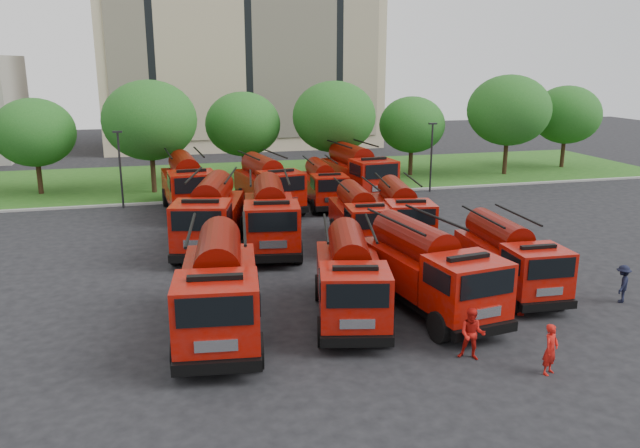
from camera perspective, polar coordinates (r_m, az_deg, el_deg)
The scene contains 31 objects.
ground at distance 27.84m, azimuth 1.78°, elevation -5.21°, with size 140.00×140.00×0.00m, color black.
lawn at distance 52.51m, azimuth -6.10°, elevation 4.27°, with size 70.00×16.00×0.12m, color #184512.
curb at distance 44.65m, azimuth -4.58°, elevation 2.48°, with size 70.00×0.30×0.14m, color gray.
apartment_building at distance 73.73m, azimuth -7.38°, elevation 16.91°, with size 30.00×14.18×25.00m.
tree_1 at distance 49.16m, azimuth -24.66°, elevation 7.61°, with size 5.71×5.71×6.98m.
tree_2 at distance 46.82m, azimuth -15.31°, elevation 9.13°, with size 6.72×6.72×8.22m.
tree_3 at distance 49.77m, azimuth -7.06°, elevation 9.05°, with size 5.88×5.88×7.19m.
tree_4 at distance 49.64m, azimuth 1.30°, elevation 9.76°, with size 6.55×6.55×8.01m.
tree_5 at distance 52.96m, azimuth 8.41°, elevation 8.97°, with size 5.46×5.46×6.68m.
tree_6 at distance 55.13m, azimuth 16.88°, elevation 9.92°, with size 6.89×6.89×8.42m.
tree_7 at distance 60.69m, azimuth 21.61°, elevation 9.27°, with size 6.05×6.05×7.39m.
lamp_post_0 at distance 42.93m, azimuth -17.81°, elevation 5.17°, with size 0.60×0.25×5.11m.
lamp_post_1 at distance 46.99m, azimuth 10.16°, elevation 6.41°, with size 0.60×0.25×5.11m.
fire_truck_0 at distance 22.30m, azimuth -9.23°, elevation -5.73°, with size 3.56×7.95×3.50m.
fire_truck_1 at distance 23.55m, azimuth 2.76°, elevation -4.88°, with size 3.86×7.29×3.16m.
fire_truck_2 at distance 24.48m, azimuth 9.90°, elevation -4.09°, with size 3.56×7.62×3.34m.
fire_truck_3 at distance 27.44m, azimuth 16.87°, elevation -2.87°, with size 2.63×6.61×2.96m.
fire_truck_4 at distance 32.66m, azimuth -10.01°, elevation 0.86°, with size 4.42×8.21×3.56m.
fire_truck_5 at distance 32.22m, azimuth -4.58°, elevation 0.76°, with size 3.64×7.90×3.47m.
fire_truck_6 at distance 33.15m, azimuth 3.64°, elevation 0.73°, with size 2.81×6.67×2.96m.
fire_truck_7 at distance 33.95m, azimuth 7.37°, elevation 1.07°, with size 3.35×7.04×3.08m.
fire_truck_8 at distance 41.06m, azimuth -12.03°, elevation 3.60°, with size 3.33×8.05×3.58m.
fire_truck_9 at distance 41.09m, azimuth -4.78°, elevation 3.72°, with size 3.76×7.73×3.37m.
fire_truck_10 at distance 41.83m, azimuth 0.24°, elevation 3.64°, with size 2.59×6.49×2.91m.
fire_truck_11 at distance 44.70m, azimuth 3.46°, elevation 4.80°, with size 3.59×8.20×3.62m.
firefighter_0 at distance 21.28m, azimuth 20.14°, elevation -12.70°, with size 0.60×0.44×1.65m, color #B4130D.
firefighter_1 at distance 21.50m, azimuth 13.60°, elevation -11.88°, with size 0.85×0.47×1.75m, color #B4130D.
firefighter_2 at distance 25.48m, azimuth 17.69°, elevation -7.87°, with size 0.92×0.52×1.57m, color #B4130D.
firefighter_3 at distance 28.26m, azimuth 25.75°, elevation -6.42°, with size 1.01×0.52×1.56m, color black.
firefighter_4 at distance 30.91m, azimuth -9.00°, elevation -3.35°, with size 0.89×0.58×1.81m, color black.
firefighter_5 at distance 34.22m, azimuth 8.97°, elevation -1.57°, with size 1.41×0.61×1.52m, color #B4130D.
Camera 1 is at (-7.31, -25.14, 9.46)m, focal length 35.00 mm.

